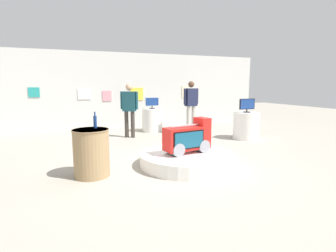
% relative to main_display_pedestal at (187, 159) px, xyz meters
% --- Properties ---
extents(ground_plane, '(30.00, 30.00, 0.00)m').
position_rel_main_display_pedestal_xyz_m(ground_plane, '(-0.23, 0.18, -0.13)').
color(ground_plane, '#A8A091').
extents(back_wall_display, '(11.53, 0.13, 2.80)m').
position_rel_main_display_pedestal_xyz_m(back_wall_display, '(-0.23, 5.43, 1.27)').
color(back_wall_display, silver).
rests_on(back_wall_display, ground).
extents(main_display_pedestal, '(1.88, 1.88, 0.26)m').
position_rel_main_display_pedestal_xyz_m(main_display_pedestal, '(0.00, 0.00, 0.00)').
color(main_display_pedestal, white).
rests_on(main_display_pedestal, ground).
extents(novelty_firetruck_tv, '(1.00, 0.54, 0.69)m').
position_rel_main_display_pedestal_xyz_m(novelty_firetruck_tv, '(0.02, -0.00, 0.41)').
color(novelty_firetruck_tv, gray).
rests_on(novelty_firetruck_tv, main_display_pedestal).
extents(display_pedestal_left_rear, '(0.71, 0.71, 0.79)m').
position_rel_main_display_pedestal_xyz_m(display_pedestal_left_rear, '(0.52, 4.04, 0.27)').
color(display_pedestal_left_rear, white).
rests_on(display_pedestal_left_rear, ground).
extents(tv_on_left_rear, '(0.50, 0.20, 0.39)m').
position_rel_main_display_pedestal_xyz_m(tv_on_left_rear, '(0.52, 4.03, 0.88)').
color(tv_on_left_rear, black).
rests_on(tv_on_left_rear, display_pedestal_left_rear).
extents(display_pedestal_center_rear, '(0.77, 0.77, 0.79)m').
position_rel_main_display_pedestal_xyz_m(display_pedestal_center_rear, '(2.77, 1.82, 0.27)').
color(display_pedestal_center_rear, white).
rests_on(display_pedestal_center_rear, ground).
extents(tv_on_center_rear, '(0.54, 0.21, 0.41)m').
position_rel_main_display_pedestal_xyz_m(tv_on_center_rear, '(2.77, 1.81, 0.89)').
color(tv_on_center_rear, black).
rests_on(tv_on_center_rear, display_pedestal_center_rear).
extents(side_table_round, '(0.64, 0.64, 0.84)m').
position_rel_main_display_pedestal_xyz_m(side_table_round, '(-1.84, 0.00, 0.30)').
color(side_table_round, '#9E7F56').
rests_on(side_table_round, ground).
extents(bottle_on_side_table, '(0.06, 0.06, 0.29)m').
position_rel_main_display_pedestal_xyz_m(bottle_on_side_table, '(-1.74, 0.11, 0.83)').
color(bottle_on_side_table, navy).
rests_on(bottle_on_side_table, side_table_round).
extents(shopper_browsing_near_truck, '(0.49, 0.37, 1.64)m').
position_rel_main_display_pedestal_xyz_m(shopper_browsing_near_truck, '(-0.45, 3.24, 0.83)').
color(shopper_browsing_near_truck, '#38332D').
rests_on(shopper_browsing_near_truck, ground).
extents(shopper_browsing_rear, '(0.55, 0.26, 1.72)m').
position_rel_main_display_pedestal_xyz_m(shopper_browsing_rear, '(1.57, 3.14, 0.89)').
color(shopper_browsing_rear, '#B2ADA3').
rests_on(shopper_browsing_rear, ground).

